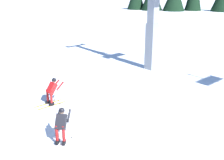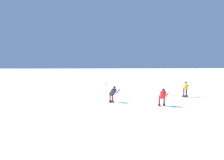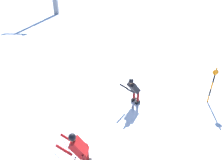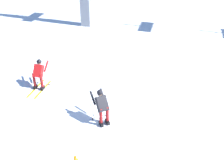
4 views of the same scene
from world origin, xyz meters
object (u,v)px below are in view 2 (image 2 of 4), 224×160
skier_carving_main (113,93)px  trail_marker_pole (106,86)px  skier_distant_uphill (185,88)px  skier_distant_downhill (163,96)px

skier_carving_main → trail_marker_pole: (0.39, -3.82, 0.18)m
skier_carving_main → skier_distant_uphill: size_ratio=0.97×
trail_marker_pole → skier_distant_uphill: (-8.05, 1.45, -0.12)m
skier_distant_uphill → skier_distant_downhill: 5.73m
skier_carving_main → trail_marker_pole: bearing=-84.1°
skier_carving_main → trail_marker_pole: size_ratio=0.87×
skier_distant_downhill → trail_marker_pole: bearing=-53.6°
trail_marker_pole → skier_distant_downhill: bearing=126.4°
skier_distant_uphill → skier_carving_main: bearing=17.2°
skier_carving_main → skier_distant_downhill: (-3.79, 1.85, -0.01)m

